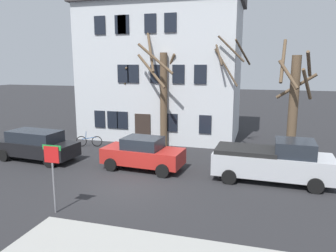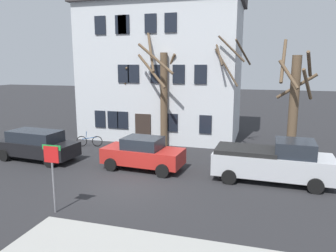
# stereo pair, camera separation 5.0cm
# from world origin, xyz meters

# --- Properties ---
(ground_plane) EXTENTS (120.00, 120.00, 0.00)m
(ground_plane) POSITION_xyz_m (0.00, 0.00, 0.00)
(ground_plane) COLOR #262628
(building_main) EXTENTS (11.73, 6.81, 11.07)m
(building_main) POSITION_xyz_m (-1.64, 10.75, 5.61)
(building_main) COLOR silver
(building_main) RESTS_ON ground_plane
(tree_bare_near) EXTENTS (2.33, 1.74, 8.64)m
(tree_bare_near) POSITION_xyz_m (-2.28, 7.99, 4.01)
(tree_bare_near) COLOR brown
(tree_bare_near) RESTS_ON ground_plane
(tree_bare_mid) EXTENTS (2.62, 2.39, 7.52)m
(tree_bare_mid) POSITION_xyz_m (-0.56, 7.22, 3.53)
(tree_bare_mid) COLOR brown
(tree_bare_mid) RESTS_ON ground_plane
(tree_bare_far) EXTENTS (2.56, 1.87, 7.62)m
(tree_bare_far) POSITION_xyz_m (3.70, 7.90, 3.83)
(tree_bare_far) COLOR #4C3D2D
(tree_bare_far) RESTS_ON ground_plane
(tree_bare_end) EXTENTS (2.40, 2.44, 6.91)m
(tree_bare_end) POSITION_xyz_m (7.48, 7.44, 3.34)
(tree_bare_end) COLOR brown
(tree_bare_end) RESTS_ON ground_plane
(car_black_wagon) EXTENTS (4.88, 2.31, 1.71)m
(car_black_wagon) POSITION_xyz_m (-6.61, 2.34, 0.89)
(car_black_wagon) COLOR black
(car_black_wagon) RESTS_ON ground_plane
(car_red_sedan) EXTENTS (4.32, 2.20, 1.70)m
(car_red_sedan) POSITION_xyz_m (-0.17, 2.46, 0.85)
(car_red_sedan) COLOR #AD231E
(car_red_sedan) RESTS_ON ground_plane
(pickup_truck_silver) EXTENTS (5.44, 2.32, 2.03)m
(pickup_truck_silver) POSITION_xyz_m (6.30, 2.44, 0.98)
(pickup_truck_silver) COLOR #B7BABF
(pickup_truck_silver) RESTS_ON ground_plane
(street_sign_pole) EXTENTS (0.76, 0.07, 2.58)m
(street_sign_pole) POSITION_xyz_m (-1.52, -3.24, 1.82)
(street_sign_pole) COLOR slate
(street_sign_pole) RESTS_ON ground_plane
(bicycle_leaning) EXTENTS (1.70, 0.50, 1.03)m
(bicycle_leaning) POSITION_xyz_m (-5.29, 5.92, 0.37)
(bicycle_leaning) COLOR black
(bicycle_leaning) RESTS_ON ground_plane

